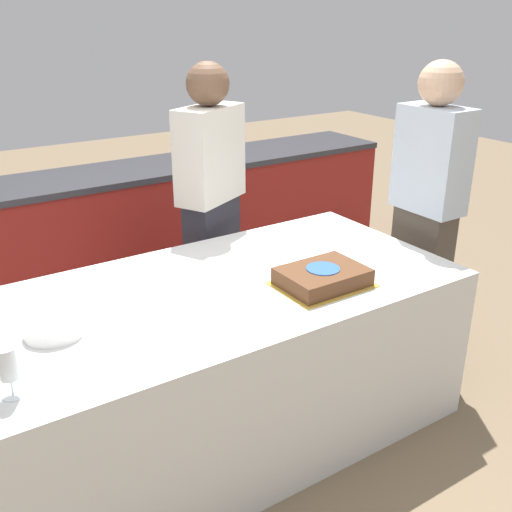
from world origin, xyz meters
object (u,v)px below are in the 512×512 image
at_px(wine_glass, 8,365).
at_px(person_cutting_cake, 211,207).
at_px(person_seated_right, 426,212).
at_px(cake, 323,277).
at_px(plate_stack, 54,328).

bearing_deg(wine_glass, person_cutting_cake, 39.31).
bearing_deg(person_seated_right, cake, -75.37).
distance_m(cake, person_seated_right, 0.94).
xyz_separation_m(person_cutting_cake, person_seated_right, (0.91, -0.75, 0.02)).
distance_m(cake, wine_glass, 1.34).
xyz_separation_m(cake, wine_glass, (-1.33, -0.10, 0.08)).
distance_m(wine_glass, person_cutting_cake, 1.72).
bearing_deg(person_seated_right, person_cutting_cake, -129.58).
bearing_deg(plate_stack, person_cutting_cake, 34.89).
distance_m(plate_stack, person_cutting_cake, 1.36).
relative_size(person_cutting_cake, person_seated_right, 0.99).
bearing_deg(cake, plate_stack, 169.00).
bearing_deg(cake, person_cutting_cake, 90.00).
bearing_deg(cake, person_seated_right, 14.63).
relative_size(plate_stack, person_seated_right, 0.13).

